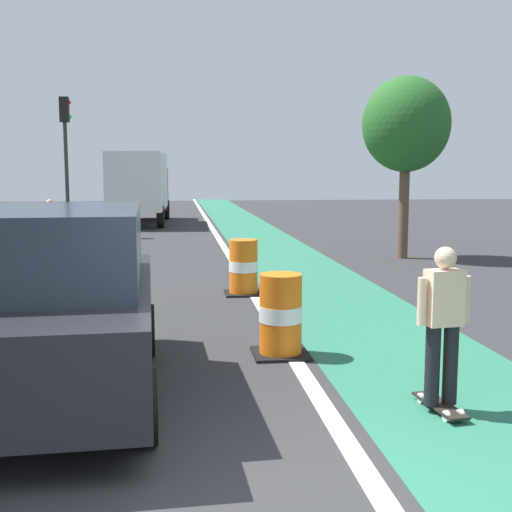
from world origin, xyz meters
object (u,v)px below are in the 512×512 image
traffic_barrel_front (281,316)px  delivery_truck_down_block (140,184)px  pedestrian_crossing (50,225)px  traffic_light_corner (66,142)px  traffic_barrel_mid (243,268)px  street_tree_sidewalk (406,125)px  parked_suv_nearest (64,302)px  skateboarder_on_lane (443,324)px

traffic_barrel_front → delivery_truck_down_block: size_ratio=0.14×
delivery_truck_down_block → pedestrian_crossing: bearing=-100.7°
traffic_light_corner → traffic_barrel_front: bearing=-72.1°
traffic_barrel_mid → delivery_truck_down_block: bearing=99.3°
delivery_truck_down_block → street_tree_sidewalk: (7.94, -13.05, 1.82)m
parked_suv_nearest → traffic_barrel_front: bearing=26.2°
delivery_truck_down_block → skateboarder_on_lane: bearing=-80.1°
skateboarder_on_lane → traffic_light_corner: (-6.63, 18.77, 2.59)m
street_tree_sidewalk → delivery_truck_down_block: bearing=121.3°
parked_suv_nearest → pedestrian_crossing: size_ratio=2.90×
parked_suv_nearest → delivery_truck_down_block: size_ratio=0.61×
traffic_light_corner → traffic_barrel_mid: bearing=-66.5°
pedestrian_crossing → delivery_truck_down_block: bearing=79.3°
traffic_barrel_mid → delivery_truck_down_block: 18.20m
skateboarder_on_lane → pedestrian_crossing: bearing=114.9°
traffic_barrel_front → traffic_light_corner: traffic_light_corner is taller
parked_suv_nearest → traffic_barrel_front: size_ratio=4.29×
delivery_truck_down_block → traffic_light_corner: size_ratio=1.50×
skateboarder_on_lane → traffic_barrel_front: size_ratio=1.55×
pedestrian_crossing → street_tree_sidewalk: size_ratio=0.32×
skateboarder_on_lane → delivery_truck_down_block: size_ratio=0.22×
delivery_truck_down_block → traffic_light_corner: (-2.35, -5.72, 1.65)m
parked_suv_nearest → traffic_barrel_mid: size_ratio=4.29×
delivery_truck_down_block → street_tree_sidewalk: size_ratio=1.53×
traffic_barrel_front → traffic_light_corner: 17.64m
traffic_light_corner → parked_suv_nearest: bearing=-81.1°
skateboarder_on_lane → traffic_barrel_mid: skateboarder_on_lane is taller
skateboarder_on_lane → street_tree_sidewalk: street_tree_sidewalk is taller
traffic_light_corner → street_tree_sidewalk: (10.29, -7.33, 0.17)m
street_tree_sidewalk → pedestrian_crossing: bearing=167.5°
traffic_barrel_mid → street_tree_sidewalk: 7.64m
skateboarder_on_lane → delivery_truck_down_block: (-4.28, 24.49, 0.94)m
traffic_barrel_mid → skateboarder_on_lane: bearing=-78.5°
traffic_barrel_front → parked_suv_nearest: bearing=-153.8°
parked_suv_nearest → pedestrian_crossing: (-2.49, 12.68, -0.17)m
skateboarder_on_lane → pedestrian_crossing: skateboarder_on_lane is taller
traffic_barrel_mid → delivery_truck_down_block: (-2.95, 17.92, 1.31)m
traffic_barrel_mid → pedestrian_crossing: size_ratio=0.68×
parked_suv_nearest → traffic_barrel_mid: bearing=65.9°
parked_suv_nearest → traffic_barrel_mid: 6.16m
traffic_barrel_mid → pedestrian_crossing: (-5.00, 7.07, 0.33)m
traffic_light_corner → pedestrian_crossing: traffic_light_corner is taller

